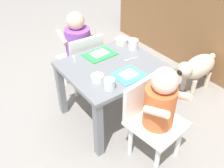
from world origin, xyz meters
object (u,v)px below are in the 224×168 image
Objects in this scene: veggie_bowl_far at (122,41)px; dog at (197,68)px; food_tray_right at (129,75)px; spoon_by_right_tray at (74,58)px; water_cup_right at (133,45)px; seated_child_left at (79,44)px; food_tray_left at (100,54)px; water_cup_left at (109,85)px; spoon_by_left_tray at (130,59)px; dining_table at (112,75)px; seated_child_right at (158,105)px; cereal_bowl_left_side at (97,78)px.

dog is at bearing 53.51° from veggie_bowl_far.
food_tray_right is 0.40m from spoon_by_right_tray.
water_cup_right is at bearing -117.12° from dog.
veggie_bowl_far is at bearing 46.18° from seated_child_left.
water_cup_left is at bearing -25.57° from food_tray_left.
food_tray_right is at bearing -32.04° from veggie_bowl_far.
spoon_by_right_tray is (-0.22, -0.29, 0.00)m from spoon_by_left_tray.
dog is (0.15, 0.71, -0.14)m from dining_table.
spoon_by_right_tray is at bearing -108.81° from food_tray_left.
water_cup_right is at bearing 6.15° from veggie_bowl_far.
water_cup_left is at bearing -87.26° from dog.
water_cup_right reaches higher than spoon_by_right_tray.
water_cup_left reaches higher than veggie_bowl_far.
spoon_by_right_tray is (-0.40, 0.00, -0.02)m from water_cup_left.
spoon_by_left_tray is (0.44, 0.13, 0.03)m from seated_child_left.
seated_child_left is 0.58m from food_tray_right.
seated_child_right is 0.27m from food_tray_right.
spoon_by_right_tray is (-0.21, -0.15, 0.07)m from dining_table.
food_tray_left is at bearing 71.19° from spoon_by_right_tray.
dog is 6.22× the size of water_cup_right.
veggie_bowl_far is (-0.36, 0.23, 0.01)m from food_tray_right.
cereal_bowl_left_side is at bearing -76.25° from spoon_by_left_tray.
dog is (-0.28, 0.72, -0.18)m from seated_child_right.
dog is 0.91m from cereal_bowl_left_side.
spoon_by_right_tray is at bearing -112.54° from dog.
cereal_bowl_left_side is 0.76× the size of spoon_by_left_tray.
dining_table is 0.27m from spoon_by_right_tray.
food_tray_right is at bearing -0.00° from food_tray_left.
seated_child_left is 0.42m from water_cup_right.
veggie_bowl_far is 0.39m from spoon_by_right_tray.
water_cup_left is at bearing -39.38° from dining_table.
seated_child_right is 6.68× the size of veggie_bowl_far.
seated_child_right reaches higher than food_tray_right.
food_tray_left is 0.23m from veggie_bowl_far.
veggie_bowl_far is 0.98× the size of spoon_by_right_tray.
water_cup_right is at bearing 74.52° from food_tray_left.
seated_child_left is at bearing -178.70° from food_tray_left.
food_tray_right is 0.43m from veggie_bowl_far.
seated_child_left is at bearing 161.69° from cereal_bowl_left_side.
dining_table is 1.35× the size of dog.
water_cup_left reaches higher than food_tray_right.
dining_table is 7.83× the size of cereal_bowl_left_side.
seated_child_right is at bearing -1.79° from food_tray_left.
seated_child_left is 1.01× the size of seated_child_right.
water_cup_right reaches higher than food_tray_left.
water_cup_left is 0.64× the size of spoon_by_left_tray.
dining_table is at bearing -3.56° from food_tray_left.
seated_child_right is 8.26× the size of cereal_bowl_left_side.
seated_child_left is at bearing 165.54° from water_cup_left.
seated_child_right is 0.58m from water_cup_right.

